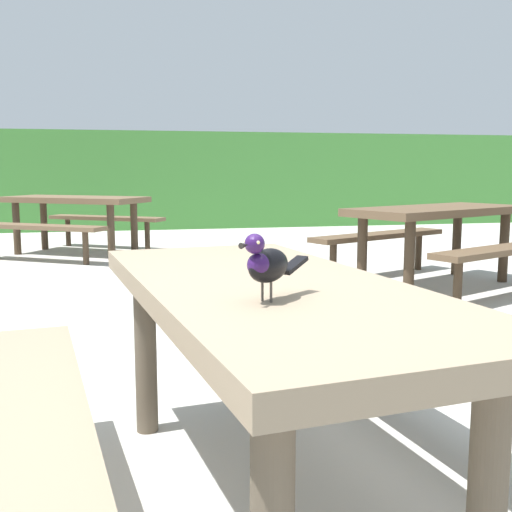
{
  "coord_description": "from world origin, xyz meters",
  "views": [
    {
      "loc": [
        -0.19,
        -1.78,
        1.08
      ],
      "look_at": [
        0.19,
        -0.09,
        0.84
      ],
      "focal_mm": 43.25,
      "sensor_mm": 36.0,
      "label": 1
    }
  ],
  "objects_px": {
    "picnic_table_mid_left": "(436,227)",
    "bird_grackle": "(266,263)",
    "picnic_table_foreground": "(268,338)",
    "picnic_table_mid_right": "(75,211)"
  },
  "relations": [
    {
      "from": "bird_grackle",
      "to": "picnic_table_mid_right",
      "type": "height_order",
      "value": "bird_grackle"
    },
    {
      "from": "bird_grackle",
      "to": "picnic_table_mid_left",
      "type": "xyz_separation_m",
      "value": [
        2.5,
        3.67,
        -0.29
      ]
    },
    {
      "from": "picnic_table_foreground",
      "to": "picnic_table_mid_left",
      "type": "bearing_deg",
      "value": 54.25
    },
    {
      "from": "picnic_table_foreground",
      "to": "picnic_table_mid_left",
      "type": "height_order",
      "value": "same"
    },
    {
      "from": "picnic_table_foreground",
      "to": "picnic_table_mid_right",
      "type": "distance_m",
      "value": 6.42
    },
    {
      "from": "picnic_table_foreground",
      "to": "picnic_table_mid_left",
      "type": "distance_m",
      "value": 4.15
    },
    {
      "from": "bird_grackle",
      "to": "picnic_table_mid_left",
      "type": "distance_m",
      "value": 4.45
    },
    {
      "from": "picnic_table_mid_left",
      "to": "bird_grackle",
      "type": "bearing_deg",
      "value": -124.31
    },
    {
      "from": "picnic_table_foreground",
      "to": "bird_grackle",
      "type": "height_order",
      "value": "bird_grackle"
    },
    {
      "from": "picnic_table_foreground",
      "to": "picnic_table_mid_left",
      "type": "xyz_separation_m",
      "value": [
        2.42,
        3.36,
        0.0
      ]
    }
  ]
}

